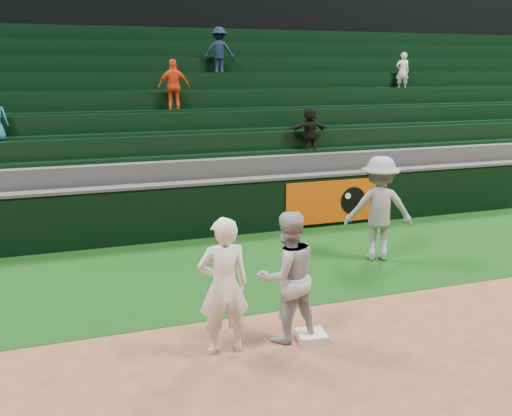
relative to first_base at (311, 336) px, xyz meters
The scene contains 9 objects.
ground 0.11m from the first_base, 95.37° to the left, with size 70.00×70.00×0.00m, color brown.
foul_grass 3.10m from the first_base, 90.17° to the left, with size 36.00×4.20×0.01m, color #0D340D.
upper_deck 18.53m from the first_base, 90.03° to the left, with size 40.00×12.00×12.00m, color black.
first_base is the anchor object (origin of this frame).
first_baseman 1.51m from the first_base, behind, with size 0.67×0.44×1.83m, color white.
baserunner 0.92m from the first_base, 158.62° to the left, with size 0.88×0.68×1.80m, color #ABADB6.
base_coach 3.88m from the first_base, 45.62° to the left, with size 1.30×0.75×2.02m, color #90929C.
field_wall 5.33m from the first_base, 89.82° to the left, with size 36.00×0.45×1.25m.
stadium_seating 9.22m from the first_base, 90.04° to the left, with size 36.00×5.95×4.85m.
Camera 1 is at (-3.08, -6.66, 3.62)m, focal length 40.00 mm.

